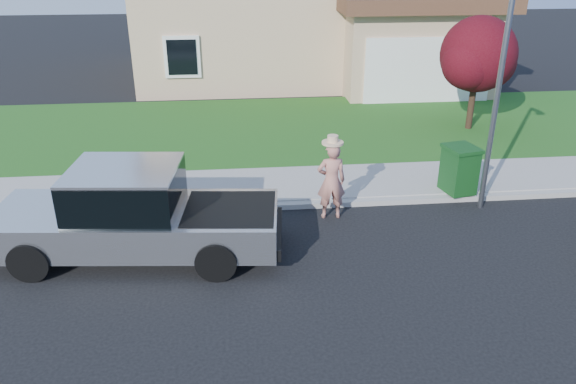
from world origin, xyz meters
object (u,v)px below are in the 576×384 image
object	(u,v)px
pickup_truck	(135,216)
street_lamp	(501,83)
trash_bin	(459,169)
woman	(331,179)
ornamental_tree	(479,58)

from	to	relation	value
pickup_truck	street_lamp	bearing A→B (deg)	15.57
trash_bin	street_lamp	bearing A→B (deg)	-73.39
pickup_truck	woman	bearing A→B (deg)	22.83
trash_bin	woman	bearing A→B (deg)	-179.22
trash_bin	pickup_truck	bearing A→B (deg)	-176.87
trash_bin	street_lamp	size ratio (longest dim) A/B	0.22
pickup_truck	woman	distance (m)	4.07
ornamental_tree	trash_bin	size ratio (longest dim) A/B	3.13
ornamental_tree	trash_bin	bearing A→B (deg)	-115.38
woman	ornamental_tree	size ratio (longest dim) A/B	0.54
ornamental_tree	trash_bin	xyz separation A→B (m)	(-2.25, -4.74, -1.57)
ornamental_tree	street_lamp	size ratio (longest dim) A/B	0.69
woman	ornamental_tree	xyz separation A→B (m)	(5.33, 5.45, 1.40)
pickup_truck	trash_bin	xyz separation A→B (m)	(6.97, 1.92, -0.12)
pickup_truck	ornamental_tree	size ratio (longest dim) A/B	1.62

